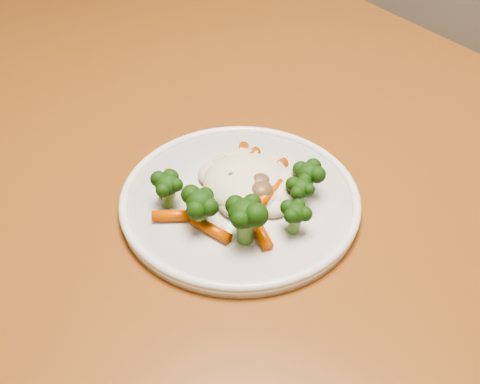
# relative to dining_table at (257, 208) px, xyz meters

# --- Properties ---
(dining_table) EXTENTS (1.51, 1.29, 0.75)m
(dining_table) POSITION_rel_dining_table_xyz_m (0.00, 0.00, 0.00)
(dining_table) COLOR brown
(dining_table) RESTS_ON ground
(plate) EXTENTS (0.26, 0.26, 0.01)m
(plate) POSITION_rel_dining_table_xyz_m (0.03, -0.09, 0.10)
(plate) COLOR silver
(plate) RESTS_ON dining_table
(meal) EXTENTS (0.19, 0.16, 0.05)m
(meal) POSITION_rel_dining_table_xyz_m (0.04, -0.10, 0.12)
(meal) COLOR beige
(meal) RESTS_ON plate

